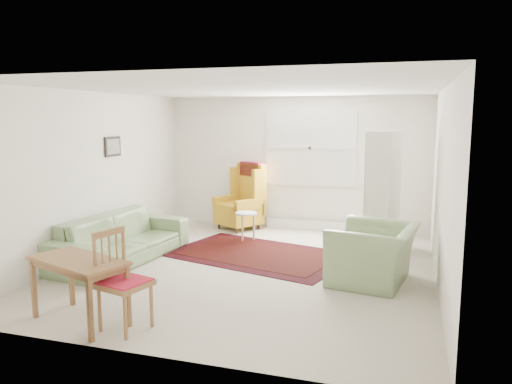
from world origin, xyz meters
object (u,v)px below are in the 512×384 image
(armchair, at_px, (374,248))
(coffee_table, at_px, (363,257))
(wingback_chair, at_px, (239,196))
(desk, at_px, (80,291))
(desk_chair, at_px, (125,281))
(sofa, at_px, (122,229))
(stool, at_px, (246,226))
(cabinet, at_px, (383,191))

(armchair, distance_m, coffee_table, 0.53)
(wingback_chair, xyz_separation_m, desk, (-0.12, -4.63, -0.29))
(desk, height_order, desk_chair, desk_chair)
(sofa, relative_size, coffee_table, 4.88)
(stool, height_order, cabinet, cabinet)
(coffee_table, xyz_separation_m, stool, (-2.10, 1.16, 0.05))
(desk, bearing_deg, cabinet, 54.54)
(desk_chair, bearing_deg, desk, 102.32)
(cabinet, height_order, desk, cabinet)
(cabinet, relative_size, desk_chair, 1.90)
(armchair, xyz_separation_m, cabinet, (0.01, 1.73, 0.51))
(desk, distance_m, desk_chair, 0.57)
(stool, height_order, desk_chair, desk_chair)
(coffee_table, bearing_deg, armchair, -68.95)
(coffee_table, distance_m, desk_chair, 3.41)
(sofa, xyz_separation_m, stool, (1.38, 1.71, -0.22))
(armchair, bearing_deg, coffee_table, -149.63)
(sofa, height_order, coffee_table, sofa)
(sofa, relative_size, stool, 4.70)
(desk_chair, bearing_deg, coffee_table, -23.65)
(cabinet, xyz_separation_m, desk_chair, (-2.27, -3.97, -0.45))
(sofa, bearing_deg, stool, -33.35)
(stool, relative_size, cabinet, 0.26)
(wingback_chair, relative_size, stool, 2.55)
(sofa, distance_m, desk_chair, 2.55)
(armchair, bearing_deg, cabinet, -171.03)
(armchair, xyz_separation_m, desk, (-2.81, -2.23, -0.11))
(sofa, xyz_separation_m, armchair, (3.64, 0.11, -0.02))
(armchair, height_order, stool, armchair)
(stool, distance_m, cabinet, 2.39)
(sofa, distance_m, cabinet, 4.12)
(wingback_chair, bearing_deg, desk_chair, -53.83)
(sofa, height_order, desk, sofa)
(sofa, distance_m, desk, 2.28)
(desk, bearing_deg, stool, 81.95)
(armchair, height_order, desk_chair, desk_chair)
(coffee_table, bearing_deg, desk, -134.68)
(armchair, distance_m, desk, 3.58)
(stool, height_order, desk, desk)
(stool, bearing_deg, armchair, -35.26)
(sofa, distance_m, coffee_table, 3.53)
(coffee_table, distance_m, cabinet, 1.51)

